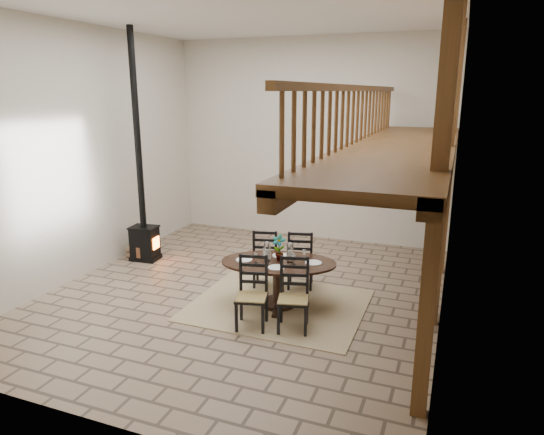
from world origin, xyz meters
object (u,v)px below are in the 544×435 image
at_px(dining_table, 278,281).
at_px(log_stack, 136,251).
at_px(log_basket, 144,251).
at_px(wood_stove, 143,210).

xyz_separation_m(dining_table, log_stack, (-4.01, 1.33, -0.34)).
relative_size(dining_table, log_basket, 4.76).
height_order(dining_table, log_basket, dining_table).
relative_size(dining_table, wood_stove, 0.49).
distance_m(dining_table, log_basket, 3.94).
relative_size(dining_table, log_stack, 5.32).
bearing_deg(log_basket, dining_table, -18.42).
height_order(dining_table, log_stack, dining_table).
bearing_deg(wood_stove, log_stack, 154.04).
xyz_separation_m(dining_table, wood_stove, (-3.66, 1.21, 0.68)).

